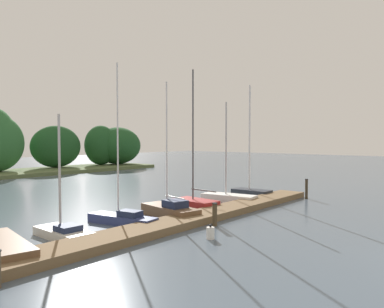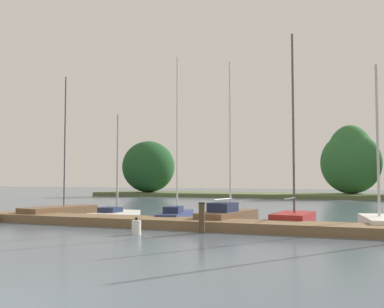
% 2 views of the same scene
% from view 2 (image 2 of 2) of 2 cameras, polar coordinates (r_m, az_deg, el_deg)
% --- Properties ---
extents(dock_pier, '(21.99, 1.80, 0.35)m').
position_cam_2_polar(dock_pier, '(17.37, 3.18, -9.06)').
color(dock_pier, brown).
rests_on(dock_pier, ground).
extents(far_shore, '(47.85, 9.40, 7.55)m').
position_cam_2_polar(far_shore, '(47.63, 20.87, -1.78)').
color(far_shore, '#56663D').
rests_on(far_shore, ground).
extents(sailboat_0, '(2.09, 4.36, 7.09)m').
position_cam_2_polar(sailboat_0, '(23.00, -16.40, -7.13)').
color(sailboat_0, brown).
rests_on(sailboat_0, ground).
extents(sailboat_1, '(1.24, 3.21, 5.12)m').
position_cam_2_polar(sailboat_1, '(21.87, -9.82, -7.49)').
color(sailboat_1, silver).
rests_on(sailboat_1, ground).
extents(sailboat_2, '(1.51, 3.90, 7.69)m').
position_cam_2_polar(sailboat_2, '(20.48, -2.05, -7.68)').
color(sailboat_2, navy).
rests_on(sailboat_2, ground).
extents(sailboat_3, '(1.88, 3.97, 7.05)m').
position_cam_2_polar(sailboat_3, '(18.99, 4.75, -7.90)').
color(sailboat_3, brown).
rests_on(sailboat_3, ground).
extents(sailboat_4, '(1.56, 3.15, 8.08)m').
position_cam_2_polar(sailboat_4, '(18.90, 13.00, -7.85)').
color(sailboat_4, maroon).
rests_on(sailboat_4, ground).
extents(sailboat_5, '(1.69, 3.79, 6.44)m').
position_cam_2_polar(sailboat_5, '(18.61, 23.06, -7.95)').
color(sailboat_5, white).
rests_on(sailboat_5, ground).
extents(mooring_piling_1, '(0.26, 0.26, 1.09)m').
position_cam_2_polar(mooring_piling_1, '(16.12, 1.27, -8.18)').
color(mooring_piling_1, '#4C3D28').
rests_on(mooring_piling_1, ground).
extents(channel_buoy_0, '(0.33, 0.33, 0.61)m').
position_cam_2_polar(channel_buoy_0, '(15.83, -7.18, -9.33)').
color(channel_buoy_0, white).
rests_on(channel_buoy_0, ground).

